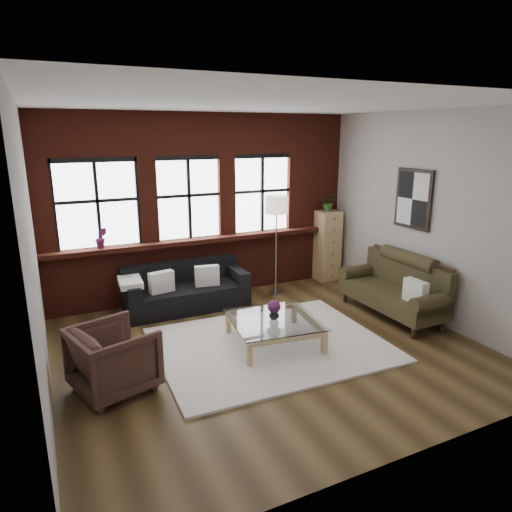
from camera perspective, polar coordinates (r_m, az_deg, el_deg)
name	(u,v)px	position (r m, az deg, el deg)	size (l,w,h in m)	color
floor	(268,347)	(6.41, 1.54, -11.35)	(5.50, 5.50, 0.00)	#402E17
ceiling	(270,104)	(5.75, 1.78, 18.52)	(5.50, 5.50, 0.00)	white
wall_back	(204,207)	(8.14, -6.46, 6.14)	(5.50, 5.50, 0.00)	#ABA49F
wall_front	(410,294)	(3.91, 18.69, -4.52)	(5.50, 5.50, 0.00)	#ABA49F
wall_left	(33,259)	(5.26, -26.08, -0.32)	(5.00, 5.00, 0.00)	#ABA49F
wall_right	(428,218)	(7.52, 20.69, 4.52)	(5.00, 5.00, 0.00)	#ABA49F
brick_backwall	(206,207)	(8.09, -6.32, 6.08)	(5.50, 0.12, 3.20)	#5D2016
sill_ledge	(208,239)	(8.11, -5.99, 2.09)	(5.50, 0.30, 0.08)	#5D2016
window_left	(97,205)	(7.68, -19.21, 5.99)	(1.38, 0.10, 1.50)	black
window_mid	(189,200)	(7.98, -8.42, 6.98)	(1.38, 0.10, 1.50)	black
window_right	(262,195)	(8.50, 0.70, 7.63)	(1.38, 0.10, 1.50)	black
wall_poster	(414,199)	(7.67, 19.10, 6.74)	(0.05, 0.74, 0.94)	black
shag_rug	(270,345)	(6.46, 1.76, -11.00)	(3.07, 2.41, 0.03)	white
dark_sofa	(186,287)	(7.71, -8.72, -3.91)	(2.02, 0.82, 0.73)	black
pillow_a	(161,282)	(7.46, -11.73, -3.20)	(0.40, 0.14, 0.34)	white
pillow_b	(207,276)	(7.66, -6.15, -2.46)	(0.40, 0.14, 0.34)	white
vintage_settee	(392,286)	(7.59, 16.65, -3.62)	(0.84, 1.88, 1.00)	#332D17
pillow_settee	(415,291)	(7.12, 19.31, -4.19)	(0.14, 0.38, 0.34)	white
armchair	(114,359)	(5.53, -17.36, -12.17)	(0.83, 0.85, 0.77)	#3A241D
coffee_table	(274,332)	(6.43, 2.24, -9.46)	(1.16, 1.16, 0.39)	tan
vase	(274,314)	(6.33, 2.27, -7.27)	(0.14, 0.14, 0.15)	#B2B2B2
flowers	(274,307)	(6.28, 2.28, -6.34)	(0.18, 0.18, 0.18)	#64225B
drawer_chest	(327,246)	(9.16, 8.82, 1.30)	(0.43, 0.43, 1.39)	tan
potted_plant_top	(328,202)	(9.00, 9.04, 6.69)	(0.31, 0.27, 0.35)	#2D5923
floor_lamp	(276,242)	(8.14, 2.53, 1.72)	(0.40, 0.40, 1.95)	#A5A5A8
sill_plant	(101,238)	(7.64, -18.79, 2.17)	(0.19, 0.15, 0.34)	#64225B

